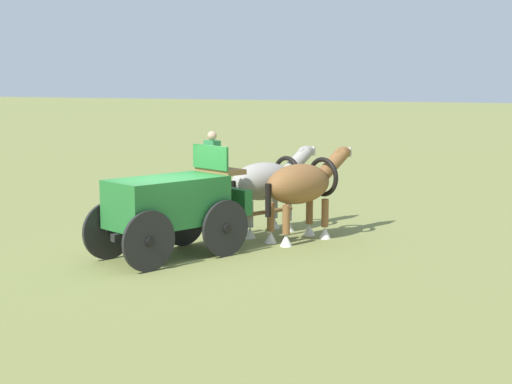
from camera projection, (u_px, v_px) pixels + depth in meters
name	position (u px, v px, depth m)	size (l,w,h in m)	color
ground_plane	(168.00, 258.00, 17.84)	(220.00, 220.00, 0.00)	olive
show_wagon	(172.00, 204.00, 17.76)	(5.45, 3.12, 2.76)	#236B2D
draft_horse_near	(266.00, 182.00, 20.55)	(2.88, 1.76, 2.18)	#9E998E
draft_horse_off	(302.00, 185.00, 19.59)	(2.88, 1.77, 2.25)	brown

